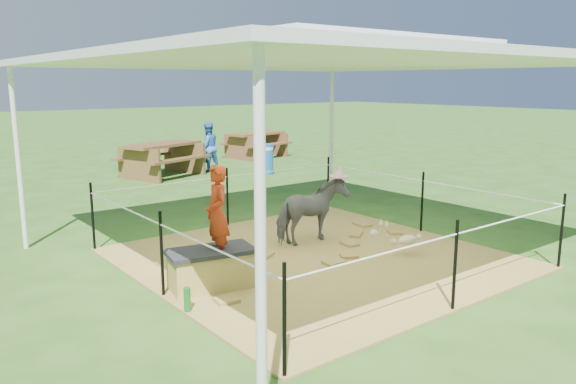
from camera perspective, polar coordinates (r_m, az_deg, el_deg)
ground at (r=7.77m, az=2.74°, el=-6.84°), size 90.00×90.00×0.00m
hay_patch at (r=7.76m, az=2.74°, el=-6.74°), size 4.60×4.60×0.03m
canopy_tent at (r=7.39m, az=2.93°, el=13.42°), size 6.30×6.30×2.90m
rope_fence at (r=7.59m, az=2.78°, el=-2.22°), size 4.54×4.54×1.00m
straw_bale at (r=6.65m, az=-7.82°, el=-7.91°), size 1.01×0.64×0.41m
dark_cloth at (r=6.58m, az=-7.87°, el=-5.98°), size 1.08×0.71×0.05m
woman at (r=6.49m, az=-7.24°, el=-1.32°), size 0.34×0.45×1.12m
green_bottle at (r=6.06m, az=-10.20°, el=-10.69°), size 0.09×0.09×0.26m
pony at (r=8.31m, az=2.40°, el=-2.00°), size 1.15×0.56×0.96m
pink_hat at (r=8.21m, az=2.43°, el=1.72°), size 0.30×0.30×0.14m
foal at (r=7.95m, az=12.04°, el=-4.58°), size 0.89×0.51×0.49m
trash_barrel at (r=14.76m, az=-2.50°, el=3.34°), size 0.59×0.59×0.80m
picnic_table_near at (r=14.76m, az=-12.63°, el=3.20°), size 2.44×2.09×0.86m
picnic_table_far at (r=18.12m, az=-3.24°, el=4.78°), size 2.15×1.73×0.80m
distant_person at (r=15.38m, az=-8.14°, el=4.57°), size 0.67×0.54×1.34m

